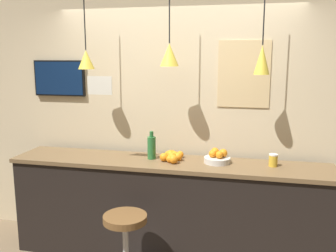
{
  "coord_description": "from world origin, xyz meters",
  "views": [
    {
      "loc": [
        0.79,
        -2.85,
        2.01
      ],
      "look_at": [
        0.0,
        0.59,
        1.35
      ],
      "focal_mm": 40.0,
      "sensor_mm": 36.0,
      "label": 1
    }
  ],
  "objects_px": {
    "juice_bottle": "(152,147)",
    "fruit_bowl": "(217,158)",
    "mounted_tv": "(59,78)",
    "bar_stool": "(126,241)",
    "spread_jar": "(273,160)"
  },
  "relations": [
    {
      "from": "juice_bottle",
      "to": "fruit_bowl",
      "type": "bearing_deg",
      "value": 0.4
    },
    {
      "from": "fruit_bowl",
      "to": "mounted_tv",
      "type": "relative_size",
      "value": 0.43
    },
    {
      "from": "fruit_bowl",
      "to": "mounted_tv",
      "type": "height_order",
      "value": "mounted_tv"
    },
    {
      "from": "bar_stool",
      "to": "mounted_tv",
      "type": "xyz_separation_m",
      "value": [
        -1.07,
        0.93,
        1.33
      ]
    },
    {
      "from": "mounted_tv",
      "to": "juice_bottle",
      "type": "bearing_deg",
      "value": -14.23
    },
    {
      "from": "bar_stool",
      "to": "mounted_tv",
      "type": "height_order",
      "value": "mounted_tv"
    },
    {
      "from": "fruit_bowl",
      "to": "juice_bottle",
      "type": "xyz_separation_m",
      "value": [
        -0.65,
        -0.0,
        0.07
      ]
    },
    {
      "from": "spread_jar",
      "to": "juice_bottle",
      "type": "bearing_deg",
      "value": 180.0
    },
    {
      "from": "fruit_bowl",
      "to": "spread_jar",
      "type": "distance_m",
      "value": 0.52
    },
    {
      "from": "fruit_bowl",
      "to": "juice_bottle",
      "type": "distance_m",
      "value": 0.66
    },
    {
      "from": "fruit_bowl",
      "to": "spread_jar",
      "type": "bearing_deg",
      "value": -0.5
    },
    {
      "from": "juice_bottle",
      "to": "mounted_tv",
      "type": "distance_m",
      "value": 1.33
    },
    {
      "from": "fruit_bowl",
      "to": "spread_jar",
      "type": "relative_size",
      "value": 2.16
    },
    {
      "from": "bar_stool",
      "to": "juice_bottle",
      "type": "relative_size",
      "value": 2.4
    },
    {
      "from": "fruit_bowl",
      "to": "mounted_tv",
      "type": "xyz_separation_m",
      "value": [
        -1.78,
        0.28,
        0.72
      ]
    }
  ]
}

